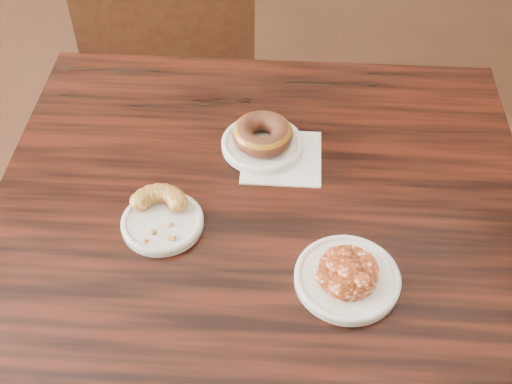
{
  "coord_description": "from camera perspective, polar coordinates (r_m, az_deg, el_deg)",
  "views": [
    {
      "loc": [
        -0.05,
        -0.93,
        1.59
      ],
      "look_at": [
        0.03,
        -0.19,
        0.8
      ],
      "focal_mm": 45.0,
      "sensor_mm": 36.0,
      "label": 1
    }
  ],
  "objects": [
    {
      "name": "plate_donut",
      "position": [
        1.23,
        0.56,
        4.27
      ],
      "size": [
        0.16,
        0.16,
        0.01
      ],
      "primitive_type": "cylinder",
      "color": "white",
      "rests_on": "napkin"
    },
    {
      "name": "cruller_fragment",
      "position": [
        1.09,
        -8.43,
        -1.98
      ],
      "size": [
        0.12,
        0.12,
        0.03
      ],
      "primitive_type": null,
      "color": "brown",
      "rests_on": "plate_cruller"
    },
    {
      "name": "cafe_table",
      "position": [
        1.41,
        0.3,
        -12.83
      ],
      "size": [
        1.11,
        1.11,
        0.75
      ],
      "primitive_type": "cube",
      "rotation": [
        0.0,
        0.0,
        -0.18
      ],
      "color": "black",
      "rests_on": "floor"
    },
    {
      "name": "chair_far",
      "position": [
        2.03,
        -7.56,
        12.38
      ],
      "size": [
        0.51,
        0.51,
        0.9
      ],
      "primitive_type": null,
      "rotation": [
        0.0,
        0.0,
        3.15
      ],
      "color": "black",
      "rests_on": "floor"
    },
    {
      "name": "plate_cruller",
      "position": [
        1.11,
        -8.31,
        -2.72
      ],
      "size": [
        0.14,
        0.14,
        0.01
      ],
      "primitive_type": "cylinder",
      "color": "silver",
      "rests_on": "cafe_table"
    },
    {
      "name": "floor",
      "position": [
        1.85,
        -1.68,
        -12.69
      ],
      "size": [
        5.0,
        5.0,
        0.0
      ],
      "primitive_type": "plane",
      "color": "black",
      "rests_on": "ground"
    },
    {
      "name": "plate_fritter",
      "position": [
        1.04,
        8.11,
        -7.63
      ],
      "size": [
        0.17,
        0.17,
        0.01
      ],
      "primitive_type": "cylinder",
      "color": "white",
      "rests_on": "cafe_table"
    },
    {
      "name": "glazed_donut",
      "position": [
        1.21,
        0.57,
        5.18
      ],
      "size": [
        0.12,
        0.12,
        0.04
      ],
      "primitive_type": "torus",
      "color": "#9C6316",
      "rests_on": "plate_donut"
    },
    {
      "name": "apple_fritter",
      "position": [
        1.02,
        8.23,
        -6.93
      ],
      "size": [
        0.13,
        0.13,
        0.03
      ],
      "primitive_type": null,
      "color": "#4E1808",
      "rests_on": "plate_fritter"
    },
    {
      "name": "napkin",
      "position": [
        1.21,
        2.29,
        3.1
      ],
      "size": [
        0.17,
        0.17,
        0.0
      ],
      "primitive_type": "cube",
      "rotation": [
        0.0,
        0.0,
        -0.18
      ],
      "color": "white",
      "rests_on": "cafe_table"
    }
  ]
}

